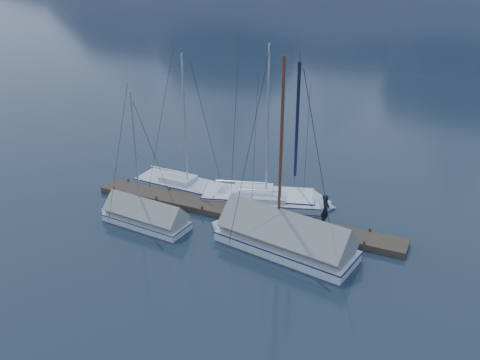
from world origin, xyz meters
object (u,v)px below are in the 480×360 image
object	(u,v)px
sailboat_open_right	(288,204)
sailboat_covered_near	(275,237)
person	(325,210)
sailboat_open_mid	(275,199)
sailboat_open_left	(194,188)
sailboat_covered_far	(139,216)

from	to	relation	value
sailboat_open_right	sailboat_covered_near	xyz separation A→B (m)	(0.89, -4.39, 0.38)
person	sailboat_open_mid	bearing A→B (deg)	59.57
sailboat_open_left	sailboat_covered_far	world-z (taller)	sailboat_open_left
sailboat_open_mid	sailboat_open_right	xyz separation A→B (m)	(0.92, -0.34, -0.03)
sailboat_covered_near	sailboat_covered_far	bearing A→B (deg)	-174.34
sailboat_covered_far	person	bearing A→B (deg)	19.68
sailboat_open_mid	sailboat_covered_near	distance (m)	5.07
sailboat_open_right	sailboat_covered_far	bearing A→B (deg)	-142.33
sailboat_open_mid	sailboat_covered_far	size ratio (longest dim) A/B	1.26
sailboat_covered_far	sailboat_open_mid	bearing A→B (deg)	43.66
sailboat_open_mid	sailboat_covered_far	distance (m)	7.93
sailboat_open_mid	sailboat_covered_near	xyz separation A→B (m)	(1.80, -4.72, 0.35)
sailboat_open_left	sailboat_open_right	xyz separation A→B (m)	(5.95, 0.35, -0.02)
sailboat_covered_far	person	xyz separation A→B (m)	(9.32, 3.33, 0.81)
sailboat_open_left	sailboat_open_right	distance (m)	5.96
sailboat_covered_far	sailboat_open_left	bearing A→B (deg)	81.68
sailboat_open_left	person	bearing A→B (deg)	-9.52
person	sailboat_covered_far	bearing A→B (deg)	109.97
sailboat_open_left	sailboat_open_right	bearing A→B (deg)	3.40
sailboat_open_right	sailboat_covered_far	distance (m)	8.40
sailboat_covered_far	person	world-z (taller)	sailboat_covered_far
sailboat_open_mid	sailboat_open_right	distance (m)	0.98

